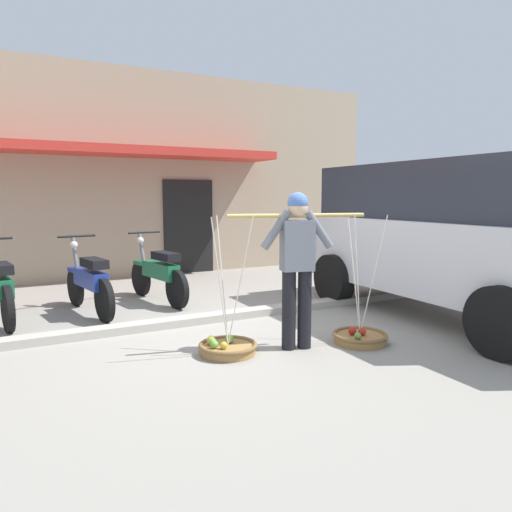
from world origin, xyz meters
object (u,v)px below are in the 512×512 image
at_px(fruit_basket_left_side, 227,347).
at_px(motorcycle_third_in_row, 159,274).
at_px(fruit_vendor, 297,260).
at_px(motorcycle_second_in_row, 89,282).
at_px(parked_truck, 454,235).
at_px(fruit_basket_right_side, 360,336).

bearing_deg(fruit_basket_left_side, motorcycle_third_in_row, 87.77).
height_order(fruit_vendor, motorcycle_second_in_row, fruit_vendor).
distance_m(fruit_basket_left_side, motorcycle_third_in_row, 2.82).
height_order(fruit_vendor, fruit_basket_left_side, fruit_vendor).
bearing_deg(motorcycle_second_in_row, motorcycle_third_in_row, 14.39).
height_order(fruit_basket_left_side, parked_truck, parked_truck).
height_order(fruit_vendor, parked_truck, parked_truck).
xyz_separation_m(fruit_vendor, parked_truck, (2.66, 0.20, 0.15)).
distance_m(fruit_basket_left_side, motorcycle_second_in_row, 2.72).
bearing_deg(motorcycle_third_in_row, fruit_basket_right_side, -66.39).
distance_m(fruit_vendor, motorcycle_third_in_row, 3.08).
xyz_separation_m(fruit_basket_right_side, parked_truck, (1.92, 0.38, 1.06)).
xyz_separation_m(fruit_vendor, motorcycle_third_in_row, (-0.64, 2.97, -0.52)).
relative_size(fruit_basket_right_side, parked_truck, 0.30).
bearing_deg(fruit_vendor, parked_truck, 4.34).
height_order(fruit_basket_left_side, fruit_basket_right_side, same).
height_order(fruit_basket_left_side, motorcycle_second_in_row, fruit_basket_left_side).
distance_m(fruit_basket_right_side, parked_truck, 2.23).
height_order(fruit_basket_left_side, motorcycle_third_in_row, fruit_basket_left_side).
bearing_deg(fruit_vendor, fruit_basket_left_side, 166.42).
height_order(fruit_vendor, motorcycle_third_in_row, fruit_vendor).
bearing_deg(motorcycle_second_in_row, fruit_basket_left_side, -68.80).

